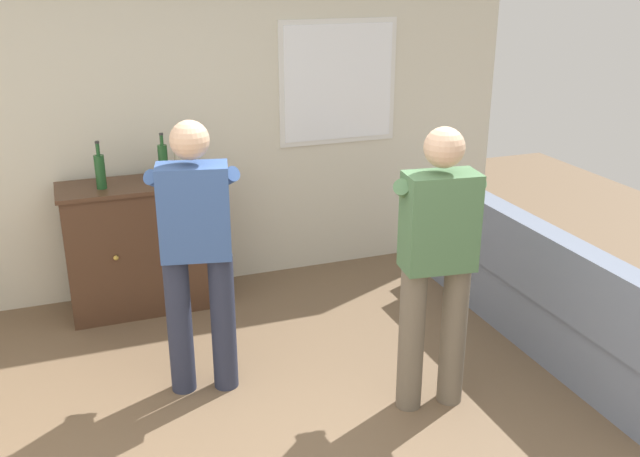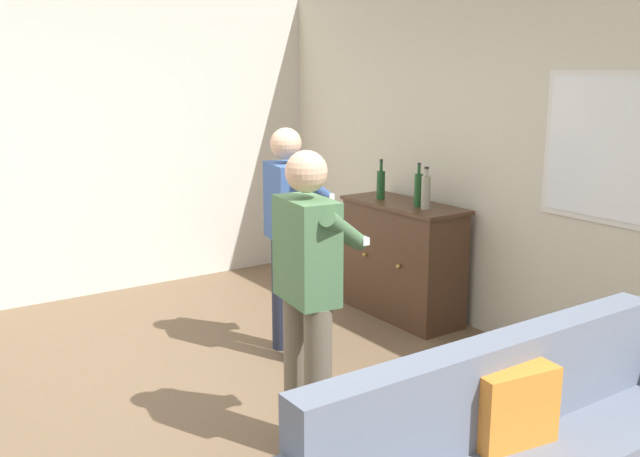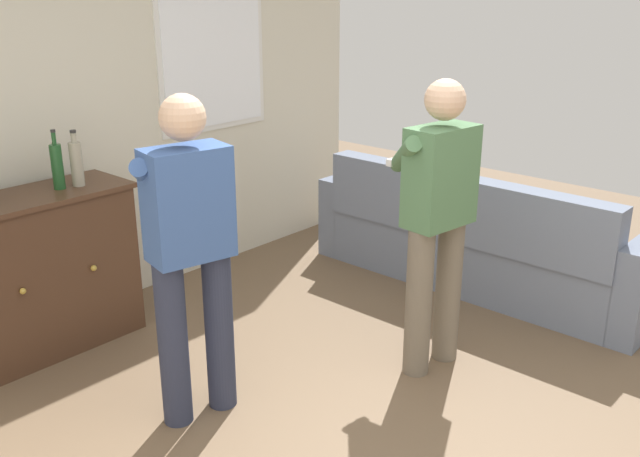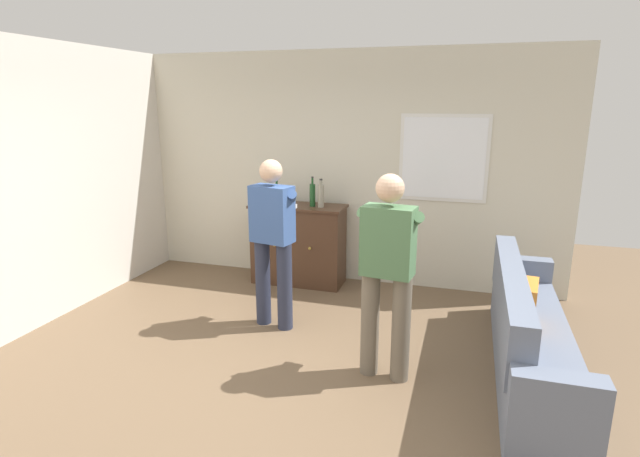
{
  "view_description": "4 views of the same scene",
  "coord_description": "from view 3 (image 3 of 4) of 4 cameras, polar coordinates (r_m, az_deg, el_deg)",
  "views": [
    {
      "loc": [
        -1.0,
        -2.78,
        2.48
      ],
      "look_at": [
        0.25,
        0.62,
        1.12
      ],
      "focal_mm": 40.0,
      "sensor_mm": 36.0,
      "label": 1
    },
    {
      "loc": [
        3.9,
        -1.56,
        2.09
      ],
      "look_at": [
        0.35,
        0.86,
        1.12
      ],
      "focal_mm": 40.0,
      "sensor_mm": 36.0,
      "label": 2
    },
    {
      "loc": [
        -2.35,
        -1.58,
        2.18
      ],
      "look_at": [
        0.22,
        0.71,
        0.96
      ],
      "focal_mm": 40.0,
      "sensor_mm": 36.0,
      "label": 3
    },
    {
      "loc": [
        1.44,
        -3.28,
        2.2
      ],
      "look_at": [
        0.22,
        0.74,
        1.13
      ],
      "focal_mm": 28.0,
      "sensor_mm": 36.0,
      "label": 4
    }
  ],
  "objects": [
    {
      "name": "person_standing_left",
      "position": [
        3.53,
        -10.38,
        -1.37
      ],
      "size": [
        0.55,
        0.51,
        1.68
      ],
      "color": "#282D42",
      "rests_on": "ground"
    },
    {
      "name": "sideboard_cabinet",
      "position": [
        4.6,
        -21.49,
        -3.37
      ],
      "size": [
        1.15,
        0.49,
        0.99
      ],
      "color": "#472D1E",
      "rests_on": "ground"
    },
    {
      "name": "wall_back_with_window",
      "position": [
        4.92,
        -18.99,
        9.44
      ],
      "size": [
        5.2,
        0.15,
        2.8
      ],
      "color": "beige",
      "rests_on": "ground"
    },
    {
      "name": "person_standing_right",
      "position": [
        3.99,
        9.33,
        1.16
      ],
      "size": [
        0.55,
        0.5,
        1.68
      ],
      "color": "#6B6051",
      "rests_on": "ground"
    },
    {
      "name": "bottle_spirits_clear",
      "position": [
        4.48,
        -20.29,
        4.75
      ],
      "size": [
        0.07,
        0.07,
        0.36
      ],
      "color": "#1E4C23",
      "rests_on": "sideboard_cabinet"
    },
    {
      "name": "bottle_wine_green",
      "position": [
        4.51,
        -18.9,
        5.0
      ],
      "size": [
        0.07,
        0.07,
        0.34
      ],
      "color": "gray",
      "rests_on": "sideboard_cabinet"
    },
    {
      "name": "couch",
      "position": [
        5.29,
        11.92,
        -1.33
      ],
      "size": [
        0.57,
        2.55,
        0.88
      ],
      "color": "slate",
      "rests_on": "ground"
    }
  ]
}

